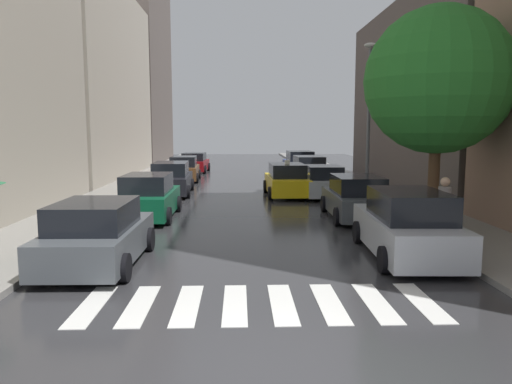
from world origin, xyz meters
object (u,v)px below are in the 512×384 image
(parked_car_right_third, at_px, (323,182))
(street_tree_right, at_px, (438,81))
(parked_car_right_fifth, at_px, (299,164))
(taxi_midroad, at_px, (287,181))
(pedestrian_near_tree, at_px, (444,207))
(parked_car_left_second, at_px, (148,198))
(parked_car_right_second, at_px, (356,198))
(parked_car_left_fifth, at_px, (195,163))
(parked_car_right_nearest, at_px, (407,226))
(parked_car_left_third, at_px, (171,179))
(lamp_post_right, at_px, (369,110))
(parked_car_left_nearest, at_px, (97,235))
(parked_car_left_fourth, at_px, (184,169))
(parked_car_right_fourth, at_px, (308,171))

(parked_car_right_third, bearing_deg, street_tree_right, -163.22)
(parked_car_right_third, xyz_separation_m, parked_car_right_fifth, (0.18, 11.01, 0.10))
(taxi_midroad, xyz_separation_m, pedestrian_near_tree, (3.50, -10.45, 0.34))
(taxi_midroad, bearing_deg, pedestrian_near_tree, -162.94)
(parked_car_left_second, height_order, parked_car_right_second, parked_car_left_second)
(parked_car_left_fifth, bearing_deg, parked_car_right_nearest, -160.48)
(street_tree_right, bearing_deg, parked_car_left_third, 136.53)
(taxi_midroad, bearing_deg, parked_car_right_fifth, -11.86)
(parked_car_left_fifth, distance_m, lamp_post_right, 18.56)
(parked_car_left_nearest, relative_size, street_tree_right, 0.60)
(parked_car_left_third, xyz_separation_m, parked_car_right_second, (7.82, -7.04, -0.02))
(parked_car_right_fifth, bearing_deg, lamp_post_right, -173.70)
(parked_car_left_fourth, bearing_deg, pedestrian_near_tree, -153.72)
(parked_car_right_fifth, bearing_deg, parked_car_left_fifth, 66.16)
(parked_car_left_fifth, xyz_separation_m, street_tree_right, (9.81, -22.33, 4.11))
(parked_car_left_third, distance_m, street_tree_right, 14.09)
(parked_car_right_third, bearing_deg, pedestrian_near_tree, -168.66)
(parked_car_right_second, distance_m, taxi_midroad, 6.54)
(parked_car_left_nearest, height_order, parked_car_left_fifth, parked_car_left_nearest)
(parked_car_right_second, height_order, pedestrian_near_tree, pedestrian_near_tree)
(parked_car_left_fifth, relative_size, taxi_midroad, 0.91)
(parked_car_left_second, relative_size, pedestrian_near_tree, 2.35)
(parked_car_right_fifth, xyz_separation_m, lamp_post_right, (1.61, -12.36, 3.36))
(parked_car_right_fourth, bearing_deg, parked_car_right_third, 177.78)
(parked_car_left_third, xyz_separation_m, parked_car_right_fourth, (7.66, 4.39, 0.02))
(parked_car_left_fifth, xyz_separation_m, pedestrian_near_tree, (9.35, -24.30, 0.38))
(parked_car_right_second, distance_m, street_tree_right, 5.05)
(parked_car_left_second, bearing_deg, lamp_post_right, -65.59)
(parked_car_left_third, height_order, parked_car_left_fourth, parked_car_left_third)
(parked_car_left_nearest, height_order, parked_car_right_third, parked_car_left_nearest)
(parked_car_right_second, bearing_deg, parked_car_left_second, 89.00)
(parked_car_left_fourth, bearing_deg, parked_car_right_fifth, -68.85)
(parked_car_left_second, distance_m, taxi_midroad, 8.28)
(parked_car_left_fifth, xyz_separation_m, parked_car_right_nearest, (7.83, -25.63, 0.10))
(parked_car_right_second, bearing_deg, parked_car_right_fifth, 1.13)
(parked_car_left_second, xyz_separation_m, parked_car_left_fourth, (-0.18, 13.23, -0.03))
(parked_car_right_third, bearing_deg, parked_car_right_nearest, -177.39)
(parked_car_left_fourth, xyz_separation_m, pedestrian_near_tree, (9.42, -17.72, 0.35))
(parked_car_left_fifth, xyz_separation_m, parked_car_right_second, (7.83, -20.08, 0.04))
(parked_car_right_second, bearing_deg, parked_car_right_third, 3.11)
(parked_car_left_fourth, bearing_deg, parked_car_right_fourth, -106.74)
(parked_car_right_third, distance_m, taxi_midroad, 1.82)
(parked_car_left_nearest, xyz_separation_m, parked_car_right_fourth, (7.63, 17.51, 0.05))
(street_tree_right, relative_size, lamp_post_right, 1.00)
(parked_car_left_second, bearing_deg, street_tree_right, -104.37)
(parked_car_left_fifth, bearing_deg, lamp_post_right, -146.41)
(parked_car_right_third, distance_m, lamp_post_right, 4.12)
(parked_car_right_third, relative_size, taxi_midroad, 0.91)
(parked_car_right_fifth, height_order, pedestrian_near_tree, pedestrian_near_tree)
(parked_car_left_nearest, bearing_deg, taxi_midroad, -24.57)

